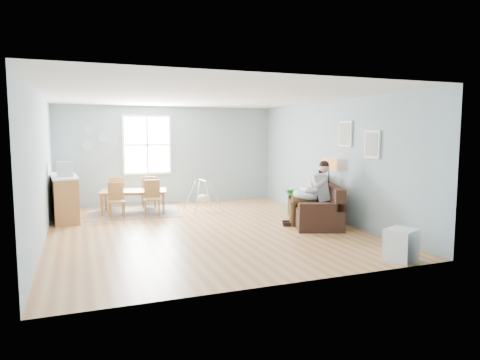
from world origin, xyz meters
name	(u,v)px	position (x,y,z in m)	size (l,w,h in m)	color
room	(203,110)	(0.00, 0.00, 2.42)	(8.40, 9.40, 3.90)	#B06B3E
window	(147,145)	(-0.60, 3.46, 1.65)	(1.32, 0.08, 1.62)	white
pictures	(358,139)	(2.97, -1.05, 1.85)	(0.05, 1.34, 0.74)	white
wall_plates	(93,138)	(-2.00, 3.47, 1.83)	(0.67, 0.02, 0.66)	#9CB2BB
sofa	(316,209)	(2.51, -0.25, 0.30)	(1.61, 2.31, 0.86)	black
green_throw	(308,194)	(2.68, 0.44, 0.55)	(0.97, 0.78, 0.04)	#114E13
beige_pillow	(321,185)	(2.88, 0.19, 0.78)	(0.14, 0.50, 0.50)	tan
father	(313,191)	(2.27, -0.48, 0.74)	(1.05, 0.73, 1.39)	#9D9C9F
nursing_pillow	(305,195)	(2.12, -0.42, 0.66)	(0.53, 0.53, 0.15)	silver
infant	(305,190)	(2.13, -0.39, 0.76)	(0.17, 0.40, 0.15)	silver
toddler	(312,189)	(2.51, -0.03, 0.73)	(0.57, 0.37, 0.86)	white
floor_lamp	(329,169)	(2.80, -0.26, 1.17)	(0.28, 0.28, 1.41)	black
storage_cube	(401,245)	(2.24, -3.20, 0.25)	(0.57, 0.55, 0.50)	white
rug	(134,213)	(-1.12, 2.35, 0.01)	(2.23, 1.69, 0.01)	gray
dining_table	(134,202)	(-1.12, 2.35, 0.28)	(1.60, 0.89, 0.56)	brown
chair_sw	(116,199)	(-1.58, 1.83, 0.46)	(0.38, 0.38, 0.82)	brown
chair_se	(152,196)	(-0.76, 1.77, 0.48)	(0.45, 0.45, 0.86)	brown
chair_nw	(117,192)	(-1.47, 2.93, 0.48)	(0.41, 0.41, 0.85)	brown
chair_ne	(149,190)	(-0.67, 2.86, 0.48)	(0.42, 0.42, 0.85)	brown
counter	(64,197)	(-2.70, 2.13, 0.52)	(0.69, 1.86, 1.02)	brown
monitor	(65,169)	(-2.66, 1.78, 1.18)	(0.34, 0.32, 0.32)	#B6B6BB
baby_swing	(203,197)	(0.52, 1.92, 0.36)	(0.88, 0.89, 0.80)	#B6B6BB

